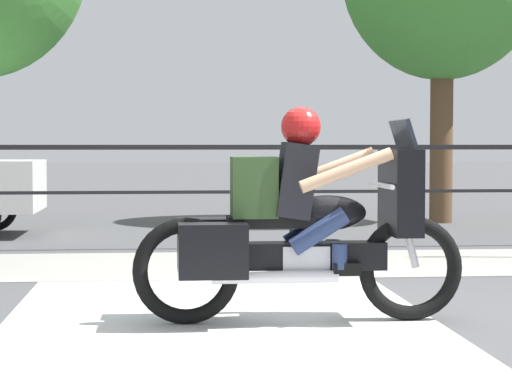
% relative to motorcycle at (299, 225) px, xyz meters
% --- Properties ---
extents(ground_plane, '(120.00, 120.00, 0.00)m').
position_rel_motorcycle_xyz_m(ground_plane, '(0.60, 0.07, -0.71)').
color(ground_plane, '#4C4C4F').
extents(sidewalk_band, '(44.00, 2.40, 0.01)m').
position_rel_motorcycle_xyz_m(sidewalk_band, '(0.60, 3.47, -0.71)').
color(sidewalk_band, '#99968E').
rests_on(sidewalk_band, ground).
extents(crosswalk_band, '(3.16, 6.00, 0.01)m').
position_rel_motorcycle_xyz_m(crosswalk_band, '(-0.56, -0.13, -0.71)').
color(crosswalk_band, silver).
rests_on(crosswalk_band, ground).
extents(fence_railing, '(36.00, 0.05, 1.28)m').
position_rel_motorcycle_xyz_m(fence_railing, '(0.60, 5.04, 0.30)').
color(fence_railing, black).
rests_on(fence_railing, ground).
extents(motorcycle, '(2.41, 0.76, 1.57)m').
position_rel_motorcycle_xyz_m(motorcycle, '(0.00, 0.00, 0.00)').
color(motorcycle, black).
rests_on(motorcycle, ground).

